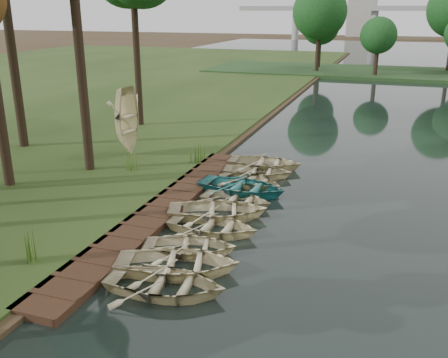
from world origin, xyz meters
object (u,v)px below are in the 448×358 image
(boardwalk, at_px, (162,210))
(stored_rowboat, at_px, (130,148))
(rowboat_2, at_px, (190,244))
(rowboat_0, at_px, (165,281))
(rowboat_1, at_px, (178,261))

(boardwalk, xyz_separation_m, stored_rowboat, (-4.99, 6.33, 0.53))
(rowboat_2, bearing_deg, stored_rowboat, 24.36)
(rowboat_2, distance_m, stored_rowboat, 11.93)
(rowboat_2, bearing_deg, rowboat_0, 172.13)
(rowboat_0, distance_m, rowboat_2, 2.53)
(boardwalk, height_order, rowboat_0, rowboat_0)
(rowboat_1, distance_m, rowboat_2, 1.33)
(stored_rowboat, bearing_deg, boardwalk, -134.98)
(rowboat_0, bearing_deg, rowboat_1, 1.73)
(rowboat_0, bearing_deg, boardwalk, 21.50)
(boardwalk, xyz_separation_m, rowboat_0, (2.74, -5.51, 0.27))
(rowboat_0, xyz_separation_m, stored_rowboat, (-7.73, 11.84, 0.26))
(rowboat_0, height_order, rowboat_2, rowboat_0)
(boardwalk, bearing_deg, rowboat_1, -58.91)
(rowboat_0, height_order, stored_rowboat, stored_rowboat)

